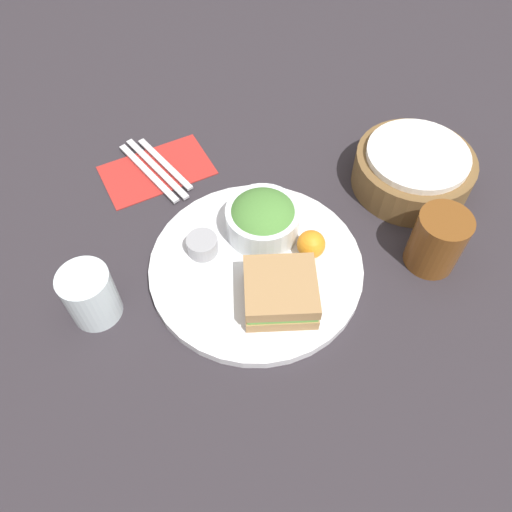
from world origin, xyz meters
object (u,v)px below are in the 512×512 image
Objects in this scene: knife at (156,168)px; spoon at (165,164)px; salad_bowl at (263,218)px; dressing_cup at (202,245)px; drink_glass at (437,241)px; water_glass at (90,295)px; plate at (256,266)px; sandwich at (281,292)px; bread_basket at (413,169)px; fork at (148,173)px.

knife and spoon have the same top height.
salad_bowl reaches higher than dressing_cup.
water_glass is (-0.16, -0.50, -0.01)m from drink_glass.
plate is 0.08m from sandwich.
knife is at bearing -167.78° from plate.
plate is 3.70× the size of water_glass.
salad_bowl is 1.17× the size of drink_glass.
water_glass is at bearing -90.64° from bread_basket.
sandwich is at bearing 174.76° from spoon.
plate is at bearing 176.40° from spoon.
sandwich is at bearing 0.82° from plate.
bread_basket is 0.47m from fork.
bread_basket is at bearing -134.12° from knife.
dressing_cup is at bearing 171.77° from fork.
fork is 0.04m from spoon.
water_glass is (0.23, -0.17, 0.04)m from fork.
drink_glass is at bearing -26.57° from bread_basket.
plate is 0.33m from bread_basket.
water_glass reaches higher than knife.
dressing_cup is 0.36m from drink_glass.
drink_glass is 1.12× the size of water_glass.
drink_glass is at bearing 66.17° from plate.
bread_basket reaches higher than fork.
salad_bowl is 0.25m from spoon.
sandwich is 0.15m from dressing_cup.
water_glass is at bearing 129.73° from knife.
drink_glass reaches higher than bread_basket.
fork is at bearing -176.01° from dressing_cup.
fork is (-0.28, -0.08, -0.00)m from plate.
salad_bowl is (-0.13, 0.04, 0.01)m from sandwich.
sandwich is at bearing 25.04° from dressing_cup.
bread_basket is (0.02, 0.39, 0.01)m from dressing_cup.
spoon is at bearing -143.04° from drink_glass.
water_glass reaches higher than salad_bowl.
knife is at bearing -170.17° from sandwich.
water_glass is at bearing -88.00° from salad_bowl.
salad_bowl is (-0.05, 0.04, 0.04)m from plate.
dressing_cup reaches higher than knife.
dressing_cup is 0.48× the size of drink_glass.
fork is at bearing -152.04° from salad_bowl.
fork is (-0.21, -0.01, -0.02)m from dressing_cup.
plate is 1.75× the size of knife.
drink_glass is (0.04, 0.25, 0.01)m from sandwich.
spoon is (-0.36, -0.04, -0.03)m from sandwich.
water_glass is (0.24, -0.20, 0.04)m from spoon.
drink_glass is 0.17m from bread_basket.
knife is at bearing 141.96° from water_glass.
bread_basket is at bearing 153.43° from drink_glass.
bread_basket is (-0.04, 0.33, 0.03)m from plate.
salad_bowl is 0.26m from fork.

